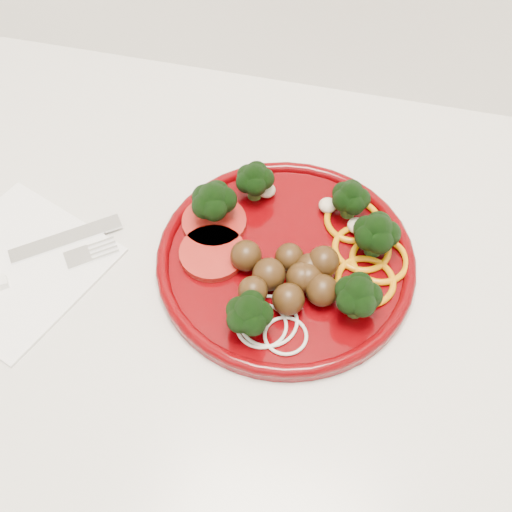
# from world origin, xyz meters

# --- Properties ---
(counter) EXTENTS (2.40, 0.60, 0.90)m
(counter) POSITION_xyz_m (0.00, 1.70, 0.45)
(counter) COLOR silver
(counter) RESTS_ON ground
(plate) EXTENTS (0.28, 0.28, 0.06)m
(plate) POSITION_xyz_m (0.20, 1.71, 0.92)
(plate) COLOR #4C0104
(plate) RESTS_ON counter
(napkin) EXTENTS (0.22, 0.22, 0.00)m
(napkin) POSITION_xyz_m (-0.08, 1.64, 0.90)
(napkin) COLOR white
(napkin) RESTS_ON counter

